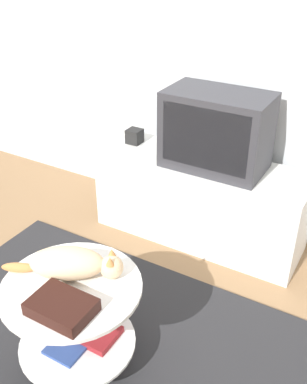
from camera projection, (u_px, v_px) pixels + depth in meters
The scene contains 9 objects.
ground_plane at pixel (94, 364), 2.12m from camera, with size 12.00×12.00×0.00m, color #93704C.
wall_back at pixel (235, 24), 2.58m from camera, with size 8.00×0.05×2.60m.
rug at pixel (94, 362), 2.11m from camera, with size 2.10×1.52×0.02m.
tv_stand at pixel (200, 200), 2.88m from camera, with size 1.32×0.44×0.54m.
tv at pixel (216, 131), 2.59m from camera, with size 0.60×0.35×0.46m.
speaker at pixel (135, 136), 2.98m from camera, with size 0.09×0.09×0.09m.
coffee_table at pixel (76, 316), 1.96m from camera, with size 0.60×0.60×0.47m.
dvd_box at pixel (62, 307), 1.72m from camera, with size 0.25×0.18×0.06m.
cat at pixel (71, 263), 1.89m from camera, with size 0.49×0.30×0.13m.
Camera 1 is at (0.95, -1.08, 1.77)m, focal length 42.00 mm.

